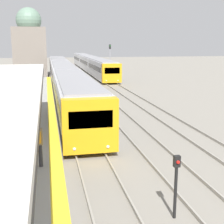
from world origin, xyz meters
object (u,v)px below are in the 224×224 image
object	(u,v)px
train_near	(64,75)
signal_mast_far	(110,57)
person_on_platform	(37,141)
train_far	(90,63)
signal_post_near	(176,180)

from	to	relation	value
train_near	signal_mast_far	size ratio (longest dim) A/B	8.97
signal_mast_far	person_on_platform	bearing A→B (deg)	-105.18
person_on_platform	signal_mast_far	world-z (taller)	signal_mast_far
train_near	signal_mast_far	world-z (taller)	signal_mast_far
train_near	person_on_platform	bearing A→B (deg)	-95.16
signal_mast_far	train_far	bearing A→B (deg)	97.91
person_on_platform	train_far	bearing A→B (deg)	80.01
person_on_platform	signal_mast_far	xyz separation A→B (m)	(10.49, 38.67, 1.32)
train_near	signal_mast_far	xyz separation A→B (m)	(8.13, 12.45, 1.59)
train_near	signal_post_near	bearing A→B (deg)	-86.34
signal_post_near	train_far	bearing A→B (deg)	85.00
person_on_platform	signal_mast_far	bearing A→B (deg)	74.82
train_near	train_far	xyz separation A→B (m)	(6.50, 24.14, -0.05)
train_near	train_far	world-z (taller)	train_near
signal_post_near	signal_mast_far	xyz separation A→B (m)	(6.27, 41.46, 1.99)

